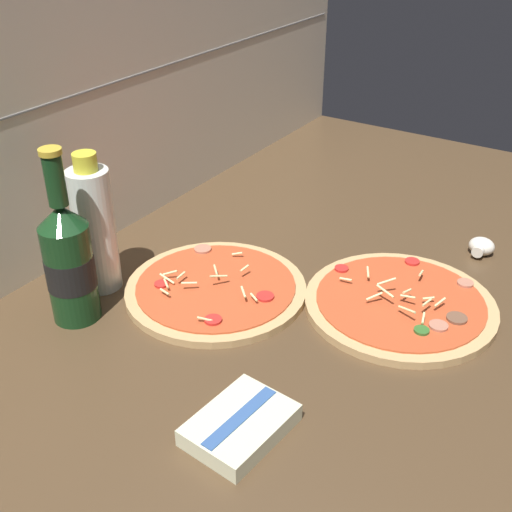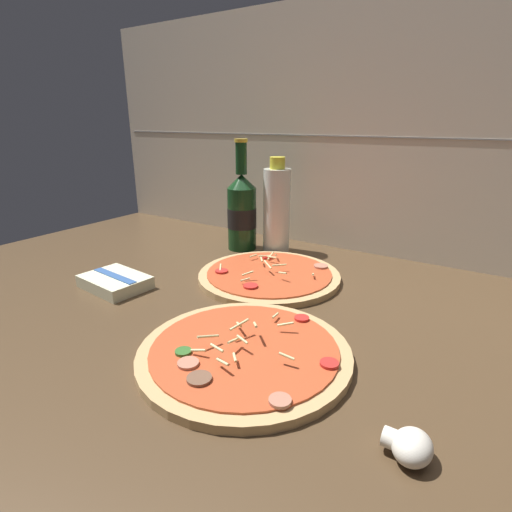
{
  "view_description": "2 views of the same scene",
  "coord_description": "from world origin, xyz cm",
  "px_view_note": "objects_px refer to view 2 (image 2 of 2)",
  "views": [
    {
      "loc": [
        -77.66,
        -34.81,
        60.01
      ],
      "look_at": [
        -6.84,
        10.96,
        10.32
      ],
      "focal_mm": 45.0,
      "sensor_mm": 36.0,
      "label": 1
    },
    {
      "loc": [
        30.5,
        -48.33,
        33.77
      ],
      "look_at": [
        -8.66,
        11.83,
        9.12
      ],
      "focal_mm": 28.0,
      "sensor_mm": 36.0,
      "label": 2
    }
  ],
  "objects_px": {
    "pizza_far": "(269,275)",
    "dish_towel": "(115,282)",
    "beer_bottle": "(242,211)",
    "oil_bottle": "(277,209)",
    "pizza_near": "(244,352)",
    "mushroom_left": "(410,446)"
  },
  "relations": [
    {
      "from": "beer_bottle",
      "to": "oil_bottle",
      "type": "xyz_separation_m",
      "value": [
        0.08,
        0.03,
        0.01
      ]
    },
    {
      "from": "pizza_near",
      "to": "mushroom_left",
      "type": "bearing_deg",
      "value": -13.83
    },
    {
      "from": "pizza_far",
      "to": "mushroom_left",
      "type": "height_order",
      "value": "pizza_far"
    },
    {
      "from": "beer_bottle",
      "to": "dish_towel",
      "type": "relative_size",
      "value": 1.99
    },
    {
      "from": "beer_bottle",
      "to": "mushroom_left",
      "type": "height_order",
      "value": "beer_bottle"
    },
    {
      "from": "beer_bottle",
      "to": "oil_bottle",
      "type": "relative_size",
      "value": 1.17
    },
    {
      "from": "pizza_far",
      "to": "beer_bottle",
      "type": "xyz_separation_m",
      "value": [
        -0.17,
        0.14,
        0.09
      ]
    },
    {
      "from": "pizza_far",
      "to": "beer_bottle",
      "type": "bearing_deg",
      "value": 139.77
    },
    {
      "from": "pizza_far",
      "to": "dish_towel",
      "type": "height_order",
      "value": "pizza_far"
    },
    {
      "from": "pizza_near",
      "to": "beer_bottle",
      "type": "distance_m",
      "value": 0.5
    },
    {
      "from": "oil_bottle",
      "to": "dish_towel",
      "type": "bearing_deg",
      "value": -111.44
    },
    {
      "from": "pizza_near",
      "to": "beer_bottle",
      "type": "relative_size",
      "value": 1.09
    },
    {
      "from": "oil_bottle",
      "to": "mushroom_left",
      "type": "height_order",
      "value": "oil_bottle"
    },
    {
      "from": "dish_towel",
      "to": "mushroom_left",
      "type": "bearing_deg",
      "value": -11.59
    },
    {
      "from": "pizza_far",
      "to": "dish_towel",
      "type": "bearing_deg",
      "value": -138.53
    },
    {
      "from": "pizza_near",
      "to": "oil_bottle",
      "type": "relative_size",
      "value": 1.28
    },
    {
      "from": "pizza_near",
      "to": "dish_towel",
      "type": "bearing_deg",
      "value": 169.92
    },
    {
      "from": "oil_bottle",
      "to": "dish_towel",
      "type": "distance_m",
      "value": 0.41
    },
    {
      "from": "beer_bottle",
      "to": "oil_bottle",
      "type": "height_order",
      "value": "beer_bottle"
    },
    {
      "from": "beer_bottle",
      "to": "mushroom_left",
      "type": "distance_m",
      "value": 0.7
    },
    {
      "from": "pizza_near",
      "to": "mushroom_left",
      "type": "relative_size",
      "value": 6.26
    },
    {
      "from": "pizza_near",
      "to": "dish_towel",
      "type": "distance_m",
      "value": 0.36
    }
  ]
}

